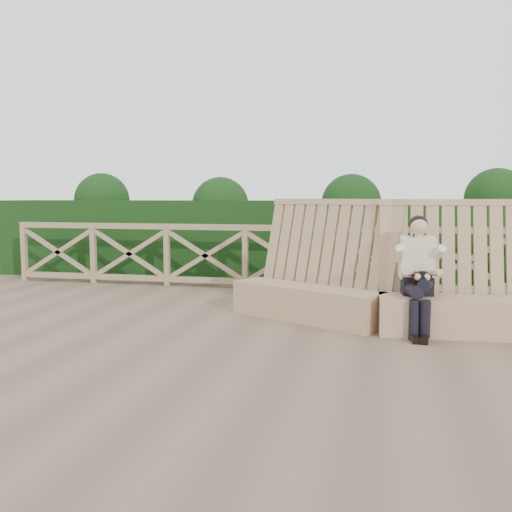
# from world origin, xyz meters

# --- Properties ---
(ground) EXTENTS (60.00, 60.00, 0.00)m
(ground) POSITION_xyz_m (0.00, 0.00, 0.00)
(ground) COLOR brown
(ground) RESTS_ON ground
(bench) EXTENTS (3.99, 1.62, 1.57)m
(bench) POSITION_xyz_m (1.65, 1.11, 0.39)
(bench) COLOR #86684C
(bench) RESTS_ON ground
(woman) EXTENTS (0.42, 0.84, 1.36)m
(woman) POSITION_xyz_m (2.01, 0.82, 0.73)
(woman) COLOR black
(woman) RESTS_ON ground
(guardrail) EXTENTS (10.10, 0.09, 1.10)m
(guardrail) POSITION_xyz_m (0.00, 3.50, 0.55)
(guardrail) COLOR #886F4F
(guardrail) RESTS_ON ground
(hedge) EXTENTS (12.00, 1.20, 1.50)m
(hedge) POSITION_xyz_m (0.00, 4.70, 0.75)
(hedge) COLOR black
(hedge) RESTS_ON ground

